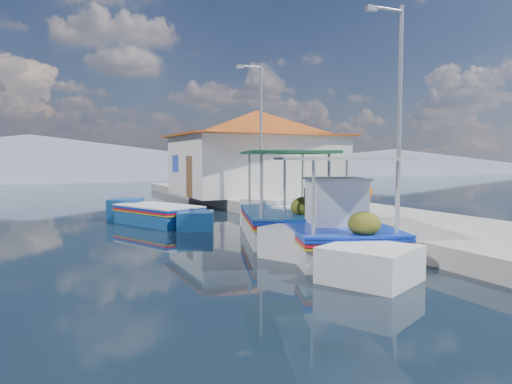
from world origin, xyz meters
name	(u,v)px	position (x,y,z in m)	size (l,w,h in m)	color
ground	(284,276)	(0.00, 0.00, 0.00)	(160.00, 160.00, 0.00)	black
quay	(351,217)	(5.90, 6.00, 0.25)	(5.00, 44.00, 0.50)	#A5A39B
bollards	(312,211)	(3.80, 5.25, 0.65)	(0.20, 17.20, 0.30)	#A5A8AD
main_caique	(330,232)	(2.23, 1.75, 0.52)	(4.03, 7.73, 2.68)	white
caique_green_canopy	(282,224)	(2.15, 4.22, 0.43)	(3.85, 7.31, 2.88)	white
caique_blue_hull	(159,216)	(-0.48, 8.86, 0.28)	(3.20, 5.35, 1.04)	navy
harbor_building	(256,151)	(6.20, 15.00, 2.78)	(10.49, 10.49, 4.40)	white
lamp_post_near	(397,105)	(4.51, 2.00, 3.85)	(1.21, 0.14, 6.00)	#A5A8AD
lamp_post_far	(259,125)	(4.51, 11.00, 3.85)	(1.21, 0.14, 6.00)	#A5A8AD
mountain_ridge	(128,161)	(6.54, 56.00, 2.04)	(171.40, 96.00, 5.50)	slate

